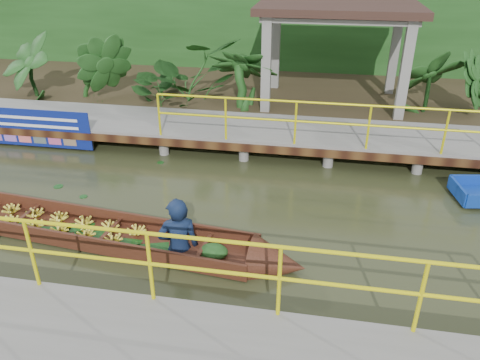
# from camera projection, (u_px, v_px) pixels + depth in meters

# --- Properties ---
(ground) EXTENTS (80.00, 80.00, 0.00)m
(ground) POSITION_uv_depth(u_px,v_px,m) (170.00, 214.00, 9.09)
(ground) COLOR #272E17
(ground) RESTS_ON ground
(land_strip) EXTENTS (30.00, 8.00, 0.45)m
(land_strip) POSITION_uv_depth(u_px,v_px,m) (238.00, 92.00, 15.55)
(land_strip) COLOR #2E2617
(land_strip) RESTS_ON ground
(far_dock) EXTENTS (16.00, 2.06, 1.66)m
(far_dock) POSITION_uv_depth(u_px,v_px,m) (211.00, 128.00, 11.87)
(far_dock) COLOR slate
(far_dock) RESTS_ON ground
(pavilion) EXTENTS (4.40, 3.00, 3.00)m
(pavilion) POSITION_uv_depth(u_px,v_px,m) (338.00, 18.00, 12.84)
(pavilion) COLOR slate
(pavilion) RESTS_ON ground
(foliage_backdrop) EXTENTS (30.00, 0.80, 4.00)m
(foliage_backdrop) POSITION_uv_depth(u_px,v_px,m) (251.00, 24.00, 16.92)
(foliage_backdrop) COLOR #173C13
(foliage_backdrop) RESTS_ON ground
(vendor_boat) EXTENTS (8.75, 1.77, 2.31)m
(vendor_boat) POSITION_uv_depth(u_px,v_px,m) (89.00, 221.00, 8.24)
(vendor_boat) COLOR #341B0E
(vendor_boat) RESTS_ON ground
(blue_banner) EXTENTS (3.12, 0.04, 0.98)m
(blue_banner) POSITION_uv_depth(u_px,v_px,m) (32.00, 128.00, 11.68)
(blue_banner) COLOR navy
(blue_banner) RESTS_ON ground
(tropical_plants) EXTENTS (14.45, 1.45, 1.81)m
(tropical_plants) POSITION_uv_depth(u_px,v_px,m) (236.00, 76.00, 13.05)
(tropical_plants) COLOR #173C13
(tropical_plants) RESTS_ON ground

